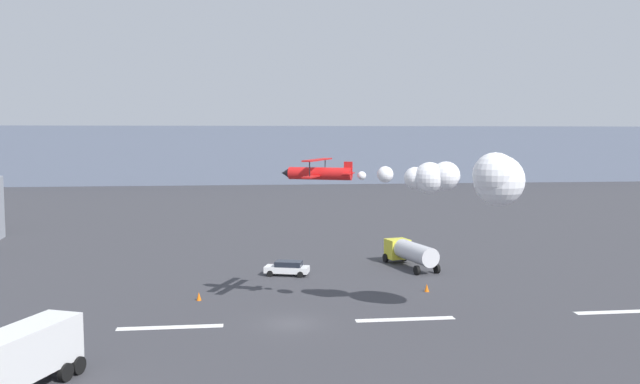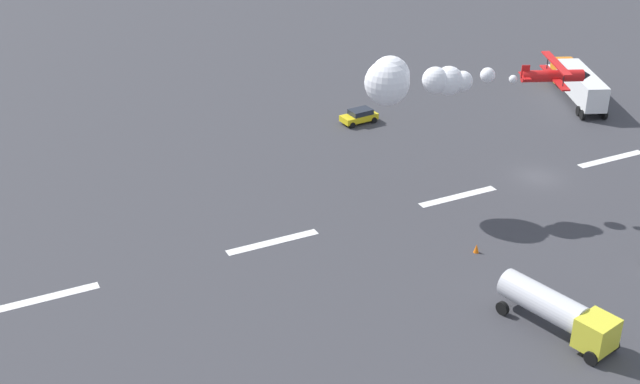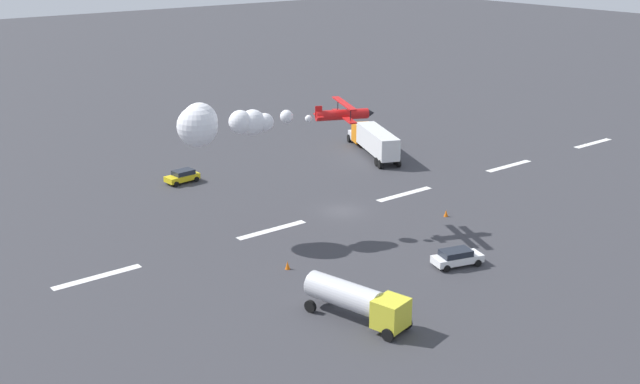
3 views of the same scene
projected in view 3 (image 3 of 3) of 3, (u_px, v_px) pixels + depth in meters
name	position (u px, v px, depth m)	size (l,w,h in m)	color
ground_plane	(342.00, 211.00, 83.38)	(440.00, 440.00, 0.00)	#38383D
runway_stripe_2	(593.00, 143.00, 109.96)	(8.00, 0.90, 0.01)	white
runway_stripe_3	(509.00, 166.00, 99.33)	(8.00, 0.90, 0.01)	white
runway_stripe_4	(405.00, 194.00, 88.70)	(8.00, 0.90, 0.01)	white
runway_stripe_5	(272.00, 230.00, 78.07)	(8.00, 0.90, 0.01)	white
runway_stripe_6	(97.00, 277.00, 67.44)	(8.00, 0.90, 0.01)	white
stunt_biplane_red	(220.00, 123.00, 73.03)	(18.15, 10.57, 4.04)	red
semi_truck_orange	(374.00, 140.00, 103.54)	(8.31, 14.51, 3.70)	silver
fuel_tanker_truck	(357.00, 300.00, 59.40)	(4.62, 8.96, 2.90)	yellow
followme_car_yellow	(182.00, 176.00, 92.56)	(4.14, 2.30, 1.52)	yellow
airport_staff_sedan	(457.00, 257.00, 69.52)	(4.87, 2.99, 1.52)	white
traffic_cone_near	(446.00, 213.00, 81.63)	(0.44, 0.44, 0.75)	orange
traffic_cone_far	(288.00, 265.00, 68.90)	(0.44, 0.44, 0.75)	orange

